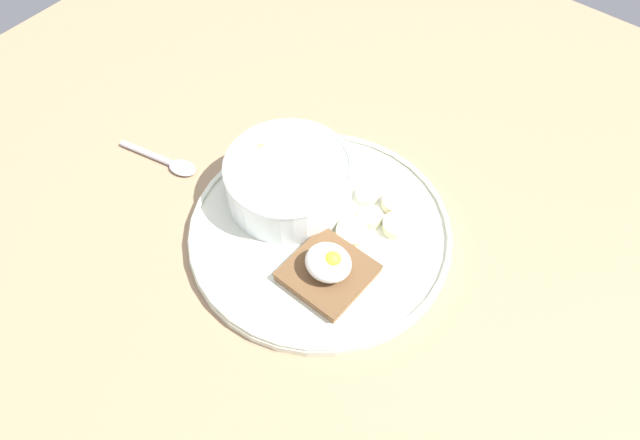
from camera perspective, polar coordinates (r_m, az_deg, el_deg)
ground_plane at (r=72.05cm, az=0.00°, el=-1.88°), size 120.00×120.00×2.00cm
plate at (r=70.58cm, az=0.00°, el=-1.06°), size 29.80×29.80×1.60cm
oatmeal_bowl at (r=71.48cm, az=-2.87°, el=3.75°), size 14.80×14.80×5.38cm
toast_slice at (r=66.60cm, az=0.74°, el=-4.80°), size 8.52×8.52×1.18cm
poached_egg at (r=64.85cm, az=0.81°, el=-3.89°), size 5.05×4.58×3.28cm
banana_slice_front at (r=73.02cm, az=4.33°, el=2.32°), size 3.82×3.80×1.31cm
banana_slice_left at (r=71.01cm, az=4.63°, el=0.23°), size 2.74×2.73×1.20cm
banana_slice_back at (r=70.55cm, az=7.04°, el=-0.52°), size 4.57×4.57×1.32cm
banana_slice_right at (r=69.56cm, az=2.95°, el=-1.07°), size 3.77×3.90×1.71cm
banana_slice_inner at (r=72.56cm, az=6.85°, el=1.55°), size 4.10×4.05×1.34cm
spoon at (r=79.98cm, az=-13.80°, el=5.21°), size 11.11×3.82×0.80cm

